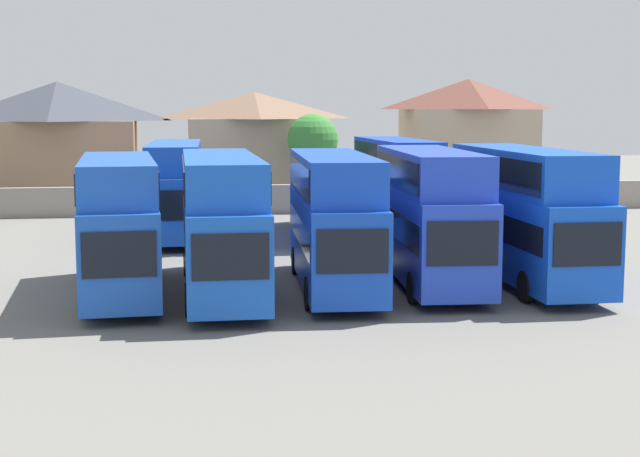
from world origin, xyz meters
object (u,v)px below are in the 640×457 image
object	(u,v)px
bus_2	(221,216)
bus_3	(333,214)
house_terrace_left	(59,142)
house_terrace_centre	(254,146)
bus_9	(397,180)
bus_7	(239,199)
bus_6	(175,184)
bus_4	(430,210)
bus_5	(525,208)
house_terrace_right	(468,137)
tree_behind_wall	(313,141)
bus_1	(118,219)
bus_8	(322,198)

from	to	relation	value
bus_2	bus_3	xyz separation A→B (m)	(4.05, 0.10, -0.00)
house_terrace_left	house_terrace_centre	distance (m)	13.36
bus_9	bus_3	bearing A→B (deg)	-22.67
bus_7	house_terrace_centre	distance (m)	18.83
bus_6	bus_7	bearing A→B (deg)	82.97
bus_4	house_terrace_left	bearing A→B (deg)	-148.54
bus_5	house_terrace_left	distance (m)	38.79
bus_5	bus_9	distance (m)	14.62
bus_4	bus_5	world-z (taller)	bus_5
bus_4	bus_9	bearing A→B (deg)	175.26
bus_6	bus_7	distance (m)	3.30
bus_2	house_terrace_right	bearing A→B (deg)	149.75
bus_2	house_terrace_left	bearing A→B (deg)	-163.88
bus_7	bus_9	size ratio (longest dim) A/B	1.04
bus_6	bus_9	world-z (taller)	bus_9
house_terrace_left	bus_4	bearing A→B (deg)	-61.97
tree_behind_wall	bus_5	bearing A→B (deg)	-80.85
bus_4	house_terrace_centre	world-z (taller)	house_terrace_centre
bus_4	bus_7	size ratio (longest dim) A/B	0.95
bus_6	house_terrace_centre	xyz separation A→B (m)	(5.39, 18.12, 1.18)
tree_behind_wall	bus_4	bearing A→B (deg)	-88.55
house_terrace_left	house_terrace_right	bearing A→B (deg)	0.84
house_terrace_right	bus_9	bearing A→B (deg)	-117.13
bus_3	bus_6	distance (m)	15.93
bus_2	bus_6	size ratio (longest dim) A/B	1.01
house_terrace_left	house_terrace_right	xyz separation A→B (m)	(28.92, 0.42, 0.15)
bus_2	bus_5	xyz separation A→B (m)	(11.34, 0.32, 0.08)
bus_6	bus_7	world-z (taller)	bus_6
bus_1	tree_behind_wall	xyz separation A→B (m)	(10.58, 27.14, 1.70)
bus_1	house_terrace_centre	xyz separation A→B (m)	(7.26, 33.04, 1.15)
bus_3	bus_5	bearing A→B (deg)	94.71
bus_1	house_terrace_left	world-z (taller)	house_terrace_left
bus_4	house_terrace_left	distance (m)	36.97
bus_1	bus_9	distance (m)	19.94
bus_2	bus_9	xyz separation A→B (m)	(9.79, 14.85, 0.01)
house_terrace_centre	tree_behind_wall	world-z (taller)	house_terrace_centre
bus_6	bus_8	size ratio (longest dim) A/B	0.99
bus_1	tree_behind_wall	bearing A→B (deg)	154.84
bus_2	house_terrace_right	size ratio (longest dim) A/B	1.28
bus_8	house_terrace_right	bearing A→B (deg)	146.80
bus_5	bus_8	distance (m)	15.31
bus_4	house_terrace_left	xyz separation A→B (m)	(-17.36, 32.61, 1.40)
bus_7	tree_behind_wall	world-z (taller)	tree_behind_wall
tree_behind_wall	bus_6	bearing A→B (deg)	-125.52
bus_8	bus_9	world-z (taller)	bus_9
bus_4	bus_8	xyz separation A→B (m)	(-1.96, 14.24, -0.88)
bus_5	bus_9	world-z (taller)	bus_5
bus_6	bus_4	bearing A→B (deg)	34.30
bus_7	bus_4	bearing A→B (deg)	26.36
bus_3	house_terrace_left	world-z (taller)	house_terrace_left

